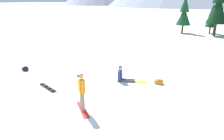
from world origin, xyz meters
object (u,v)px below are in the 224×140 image
Objects in this scene: pine_tree_broad at (184,13)px; backpack_orange at (159,82)px; loose_snowboard_near_right at (48,88)px; pine_tree_leaning at (212,17)px; snowboarder_midground at (123,76)px; snowboarder_foreground at (82,91)px; backpack_black at (25,69)px; pine_tree_twin at (219,5)px.

backpack_orange is at bearing -87.03° from pine_tree_broad.
pine_tree_leaning is at bearing 72.10° from loose_snowboard_near_right.
snowboarder_foreground is at bearing -95.64° from snowboarder_midground.
loose_snowboard_near_right is 27.26m from pine_tree_leaning.
backpack_black is 24.37m from pine_tree_broad.
pine_tree_twin is at bearing -75.19° from pine_tree_leaning.
pine_tree_twin is (4.38, -0.74, 1.20)m from pine_tree_broad.
snowboarder_midground is 23.69m from pine_tree_leaning.
backpack_black is at bearing 154.91° from loose_snowboard_near_right.
backpack_black is 25.67m from pine_tree_twin.
pine_tree_broad is 4.11m from pine_tree_leaning.
pine_tree_broad reaches higher than loose_snowboard_near_right.
backpack_black is (-9.15, -1.63, 0.02)m from backpack_orange.
pine_tree_twin is at bearing 76.96° from snowboarder_foreground.
snowboarder_midground reaches higher than backpack_orange.
backpack_black is at bearing -171.22° from snowboarder_midground.
backpack_orange is 0.07× the size of pine_tree_twin.
snowboarder_midground is at bearing -104.38° from pine_tree_twin.
pine_tree_twin reaches higher than backpack_orange.
pine_tree_broad is (4.52, 24.49, 2.94)m from loose_snowboard_near_right.
backpack_black reaches higher than loose_snowboard_near_right.
backpack_orange is (2.49, 4.46, -0.83)m from snowboarder_foreground.
snowboarder_foreground is at bearing -23.03° from backpack_black.
snowboarder_foreground is 3.98m from snowboarder_midground.
backpack_orange is 0.97× the size of backpack_black.
snowboarder_midground is at bearing -101.82° from pine_tree_leaning.
backpack_black is (-7.05, -1.09, -0.21)m from snowboarder_midground.
pine_tree_leaning is (4.83, 23.10, 2.00)m from snowboarder_midground.
backpack_orange is at bearing 60.85° from snowboarder_foreground.
backpack_orange is 0.12× the size of pine_tree_leaning.
backpack_orange reaches higher than loose_snowboard_near_right.
snowboarder_foreground is at bearing -93.10° from pine_tree_broad.
pine_tree_twin reaches higher than loose_snowboard_near_right.
backpack_orange is 22.83m from pine_tree_leaning.
loose_snowboard_near_right is 3.09× the size of backpack_black.
snowboarder_foreground is at bearing -119.15° from backpack_orange.
pine_tree_leaning reaches higher than loose_snowboard_near_right.
snowboarder_foreground is at bearing -20.63° from loose_snowboard_near_right.
pine_tree_twin reaches higher than snowboarder_foreground.
snowboarder_midground is 7.13m from backpack_black.
loose_snowboard_near_right is at bearing -25.09° from backpack_black.
pine_tree_twin reaches higher than snowboarder_midground.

